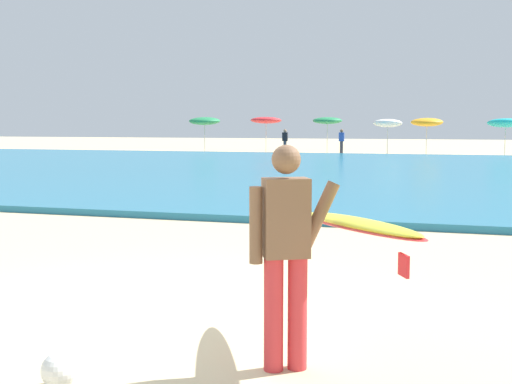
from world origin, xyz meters
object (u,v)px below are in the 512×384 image
beach_umbrella_0 (205,121)px  beach_umbrella_1 (266,120)px  beach_umbrella_2 (327,121)px  surfer_with_board (319,236)px  beachgoer_near_row_mid (342,141)px  beach_umbrella_3 (388,123)px  beach_umbrella_5 (506,123)px  beach_umbrella_4 (427,122)px  beach_ball (59,370)px  beachgoer_near_row_left (285,141)px

beach_umbrella_0 → beach_umbrella_1: (4.10, 0.99, 0.05)m
beach_umbrella_2 → surfer_with_board: bearing=-79.2°
beach_umbrella_1 → beachgoer_near_row_mid: (5.66, -2.75, -1.31)m
beach_umbrella_3 → beach_umbrella_5: (6.94, 0.95, 0.01)m
surfer_with_board → beach_umbrella_4: size_ratio=1.09×
surfer_with_board → beach_umbrella_2: beach_umbrella_2 is taller
beachgoer_near_row_mid → surfer_with_board: bearing=-80.6°
surfer_with_board → beach_umbrella_3: size_ratio=1.11×
beach_umbrella_1 → beach_ball: beach_umbrella_1 is taller
beachgoer_near_row_left → beach_ball: beachgoer_near_row_left is taller
beach_umbrella_0 → beach_ball: size_ratio=9.26×
surfer_with_board → beach_umbrella_5: (3.72, 37.84, 0.93)m
beach_umbrella_0 → beach_ball: 40.96m
beach_umbrella_3 → beachgoer_near_row_mid: beach_umbrella_3 is taller
beach_umbrella_0 → beach_umbrella_1: bearing=13.5°
beach_umbrella_5 → beachgoer_near_row_mid: (-9.62, -2.09, -1.12)m
beach_umbrella_0 → beachgoer_near_row_left: (6.31, -2.38, -1.26)m
surfer_with_board → beach_umbrella_5: 38.04m
beach_umbrella_1 → beach_umbrella_4: bearing=-2.1°
beach_umbrella_2 → beach_umbrella_4: size_ratio=1.01×
beach_umbrella_2 → beach_ball: (5.45, -38.52, -1.99)m
surfer_with_board → beach_umbrella_4: (-0.91, 38.12, 0.98)m
surfer_with_board → beach_ball: 2.13m
beach_umbrella_0 → beach_umbrella_4: 14.76m
beach_umbrella_5 → beachgoer_near_row_left: beach_umbrella_5 is taller
beach_umbrella_3 → beachgoer_near_row_left: 6.47m
beach_umbrella_4 → beach_umbrella_5: bearing=-3.5°
beach_umbrella_5 → beach_ball: (-5.41, -38.78, -1.84)m
beach_umbrella_1 → beach_umbrella_3: beach_umbrella_1 is taller
beachgoer_near_row_mid → beach_umbrella_4: bearing=25.4°
beach_umbrella_1 → beach_ball: 40.71m
surfer_with_board → beachgoer_near_row_left: (-9.34, 35.14, -0.19)m
beach_umbrella_3 → beach_umbrella_4: beach_umbrella_4 is taller
beach_umbrella_1 → beach_umbrella_3: bearing=-11.0°
surfer_with_board → beach_umbrella_4: beach_umbrella_4 is taller
beach_umbrella_4 → beach_umbrella_1: bearing=177.9°
surfer_with_board → beach_umbrella_3: beach_umbrella_3 is taller
beach_umbrella_4 → beachgoer_near_row_left: size_ratio=1.47×
beach_umbrella_1 → beach_umbrella_2: 4.51m
beach_umbrella_2 → beach_umbrella_5: size_ratio=1.01×
beach_umbrella_4 → beach_ball: (-0.78, -39.06, -1.88)m
surfer_with_board → beach_ball: bearing=-151.0°
surfer_with_board → beach_umbrella_2: bearing=100.8°
beach_umbrella_1 → beachgoer_near_row_left: (2.21, -3.37, -1.31)m
beach_umbrella_1 → beach_umbrella_2: bearing=-11.9°
beach_umbrella_1 → beach_umbrella_3: size_ratio=1.06×
beach_umbrella_1 → beach_umbrella_5: size_ratio=1.04×
beach_umbrella_2 → beachgoer_near_row_left: (-2.21, -2.44, -1.27)m
beach_umbrella_4 → beachgoer_near_row_mid: 5.64m
beach_umbrella_0 → beach_umbrella_2: 8.51m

